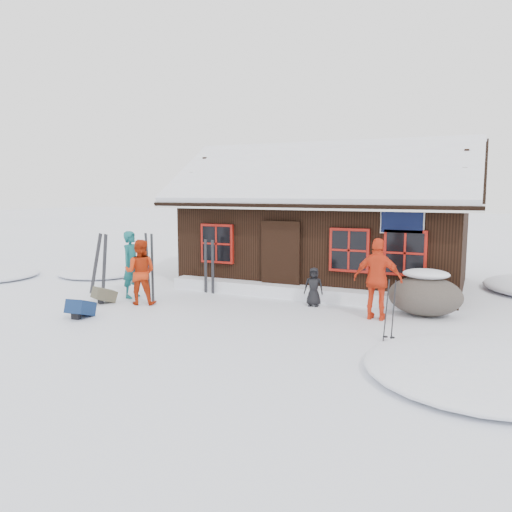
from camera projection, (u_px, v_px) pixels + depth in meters
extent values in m
plane|color=white|center=(209.00, 311.00, 12.04)|extent=(120.00, 120.00, 0.00)
cube|color=black|center=(328.00, 243.00, 15.78)|extent=(8.00, 5.00, 2.50)
cube|color=black|center=(315.00, 174.00, 14.17)|extent=(8.90, 3.14, 1.88)
cube|color=black|center=(342.00, 177.00, 16.84)|extent=(8.90, 3.14, 1.88)
cube|color=white|center=(315.00, 169.00, 14.15)|extent=(8.72, 3.07, 1.86)
cube|color=white|center=(342.00, 172.00, 16.82)|extent=(8.72, 3.07, 1.86)
cube|color=white|center=(330.00, 147.00, 15.39)|extent=(8.81, 0.22, 0.14)
cube|color=silver|center=(297.00, 206.00, 12.95)|extent=(8.90, 0.10, 0.20)
cube|color=black|center=(281.00, 259.00, 13.75)|extent=(1.00, 0.10, 2.00)
cube|color=black|center=(402.00, 221.00, 12.27)|extent=(1.00, 0.06, 0.60)
cube|color=maroon|center=(217.00, 244.00, 14.52)|extent=(1.04, 0.10, 1.14)
cube|color=black|center=(217.00, 244.00, 14.48)|extent=(0.90, 0.04, 1.00)
cube|color=maroon|center=(349.00, 250.00, 12.92)|extent=(1.04, 0.10, 1.14)
cube|color=black|center=(349.00, 250.00, 12.89)|extent=(0.90, 0.04, 1.00)
cube|color=maroon|center=(405.00, 253.00, 12.35)|extent=(1.04, 0.10, 1.14)
cube|color=black|center=(405.00, 253.00, 12.31)|extent=(0.90, 0.04, 1.00)
cube|color=white|center=(299.00, 292.00, 13.43)|extent=(7.60, 0.60, 0.35)
ellipsoid|color=white|center=(101.00, 275.00, 17.20)|extent=(2.80, 2.80, 0.34)
ellipsoid|color=white|center=(480.00, 377.00, 7.78)|extent=(3.60, 3.60, 0.43)
imported|color=#135A5D|center=(132.00, 264.00, 13.47)|extent=(0.44, 0.66, 1.81)
imported|color=#B92C0D|center=(140.00, 272.00, 12.67)|extent=(0.97, 0.87, 1.66)
imported|color=red|center=(378.00, 279.00, 11.12)|extent=(1.09, 0.48, 1.84)
imported|color=black|center=(314.00, 287.00, 12.49)|extent=(0.53, 0.39, 0.98)
ellipsoid|color=#554C44|center=(425.00, 296.00, 11.54)|extent=(1.68, 1.26, 0.92)
ellipsoid|color=white|center=(426.00, 279.00, 11.49)|extent=(1.06, 0.76, 0.23)
cube|color=black|center=(96.00, 264.00, 14.00)|extent=(0.39, 0.20, 1.76)
cube|color=black|center=(104.00, 265.00, 13.90)|extent=(0.41, 0.16, 1.76)
cube|color=black|center=(148.00, 267.00, 13.23)|extent=(0.19, 0.08, 1.83)
cube|color=black|center=(152.00, 269.00, 12.98)|extent=(0.15, 0.15, 1.83)
cube|color=black|center=(206.00, 267.00, 14.12)|extent=(0.10, 0.04, 1.57)
cube|color=black|center=(213.00, 268.00, 13.98)|extent=(0.10, 0.04, 1.57)
cylinder|color=black|center=(386.00, 311.00, 9.57)|extent=(0.09, 0.11, 1.24)
cylinder|color=black|center=(393.00, 312.00, 9.52)|extent=(0.09, 0.11, 1.24)
cube|color=#11254B|center=(81.00, 311.00, 11.36)|extent=(0.52, 0.64, 0.32)
cube|color=#4B4735|center=(104.00, 297.00, 12.87)|extent=(0.60, 0.66, 0.29)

